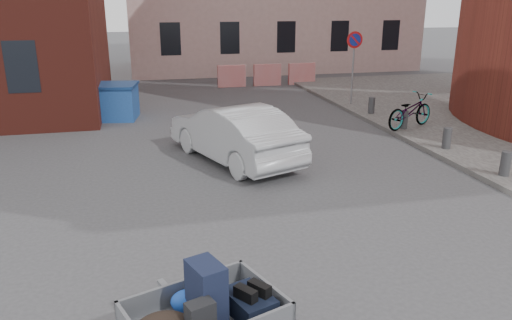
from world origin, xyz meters
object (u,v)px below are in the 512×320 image
object	(u,v)px
trailer	(204,316)
bicycle	(410,111)
silver_car	(234,133)
dumpster	(95,102)

from	to	relation	value
trailer	bicycle	xyz separation A→B (m)	(7.49, 8.75, 0.03)
trailer	silver_car	xyz separation A→B (m)	(1.73, 7.17, 0.10)
dumpster	silver_car	size ratio (longest dim) A/B	0.71
trailer	bicycle	distance (m)	11.52
trailer	silver_car	size ratio (longest dim) A/B	0.46
trailer	dumpster	bearing A→B (deg)	78.57
dumpster	silver_car	xyz separation A→B (m)	(3.65, -5.60, 0.11)
dumpster	bicycle	bearing A→B (deg)	-13.47
silver_car	dumpster	bearing A→B (deg)	-77.36
silver_car	bicycle	size ratio (longest dim) A/B	2.16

